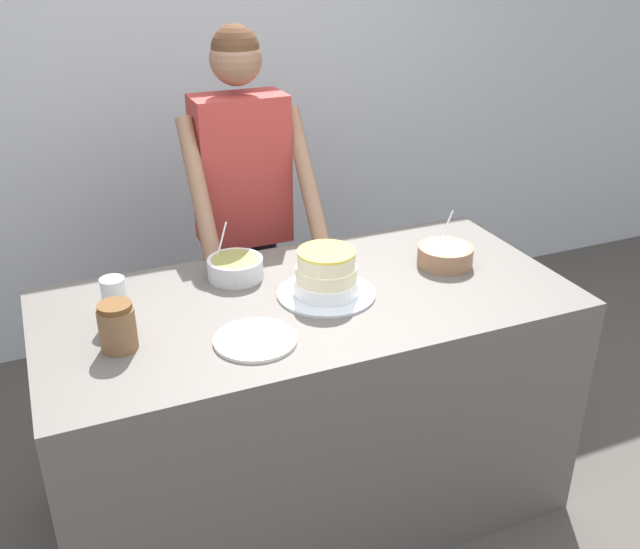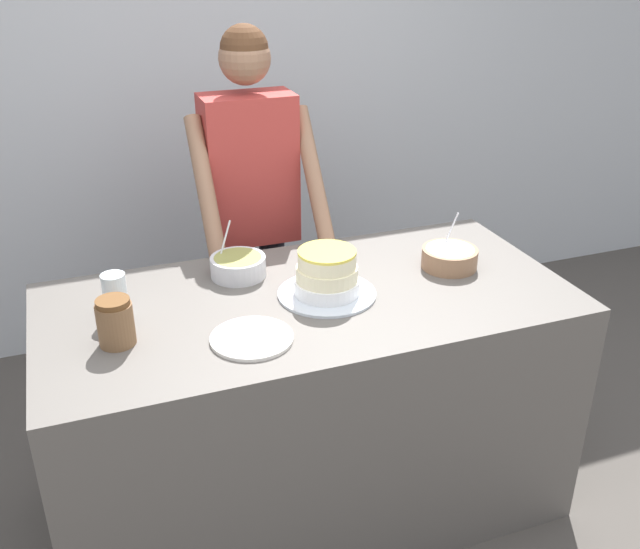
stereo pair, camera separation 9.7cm
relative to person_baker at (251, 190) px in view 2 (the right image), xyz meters
The scene contains 9 objects.
wall_back 0.86m from the person_baker, 90.47° to the left, with size 10.00×0.05×2.60m.
counter 0.96m from the person_baker, 90.52° to the right, with size 1.83×0.88×0.92m.
person_baker is the anchor object (origin of this frame).
cake 0.77m from the person_baker, 85.73° to the right, with size 0.34×0.34×0.17m.
frosting_bowl_white 0.91m from the person_baker, 51.30° to the right, with size 0.21×0.21×0.19m.
frosting_bowl_olive 0.55m from the person_baker, 110.82° to the right, with size 0.20×0.20×0.19m.
drinking_glass 0.93m from the person_baker, 133.80° to the right, with size 0.08×0.08×0.15m.
ceramic_plate 1.01m from the person_baker, 105.57° to the right, with size 0.26×0.26×0.01m.
stoneware_jar 1.07m from the person_baker, 128.12° to the right, with size 0.11×0.11×0.15m.
Camera 2 is at (-0.72, -1.62, 2.07)m, focal length 40.00 mm.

